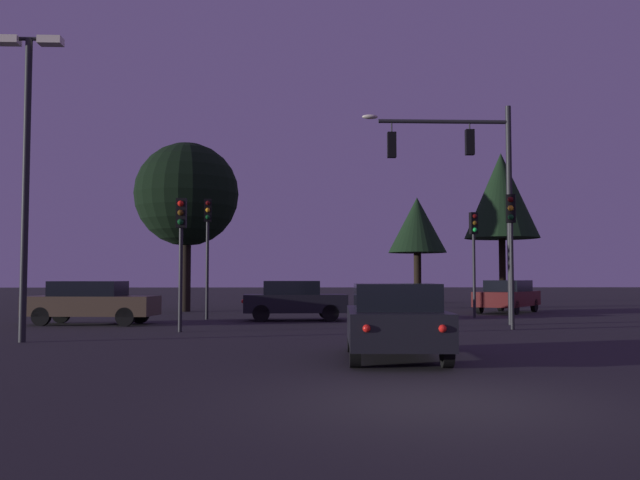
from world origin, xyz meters
TOP-DOWN VIEW (x-y plane):
  - ground_plane at (0.00, 24.50)m, footprint 168.00×168.00m
  - traffic_signal_mast_arm at (4.26, 14.64)m, footprint 5.29×0.37m
  - traffic_light_corner_left at (4.96, 12.49)m, footprint 0.36×0.39m
  - traffic_light_corner_right at (-5.41, 11.86)m, footprint 0.30×0.35m
  - traffic_light_median at (5.44, 18.89)m, footprint 0.34×0.37m
  - traffic_light_far_side at (-5.40, 18.03)m, footprint 0.33×0.37m
  - car_nearside_lane at (0.08, 4.75)m, footprint 2.11×4.12m
  - car_crossing_left at (-1.98, 17.29)m, footprint 4.04×1.96m
  - car_crossing_right at (-9.08, 15.29)m, footprint 4.62×2.17m
  - car_far_lane at (8.04, 22.78)m, footprint 4.12×4.76m
  - parking_lot_lamp_post at (-8.87, 8.72)m, footprint 1.70×0.36m
  - tree_behind_sign at (-7.25, 24.47)m, footprint 5.06×5.06m
  - tree_left_far at (6.13, 35.75)m, footprint 3.85×3.85m
  - tree_center_horizon at (9.30, 27.64)m, footprint 4.02×4.02m

SIDE VIEW (x-z plane):
  - ground_plane at x=0.00m, z-range 0.00..0.00m
  - car_crossing_left at x=-1.98m, z-range 0.03..1.55m
  - car_nearside_lane at x=0.08m, z-range 0.03..1.55m
  - car_crossing_right at x=-9.08m, z-range 0.04..1.56m
  - car_far_lane at x=8.04m, z-range 0.04..1.56m
  - traffic_light_corner_right at x=-5.41m, z-range 0.86..4.92m
  - traffic_light_corner_left at x=4.96m, z-range 0.90..5.19m
  - traffic_light_median at x=5.44m, z-range 0.91..5.25m
  - traffic_light_far_side at x=-5.40m, z-range 0.97..5.72m
  - parking_lot_lamp_post at x=-8.87m, z-range 1.07..8.97m
  - tree_left_far at x=6.13m, z-range 1.60..8.56m
  - traffic_signal_mast_arm at x=4.26m, z-range 1.35..9.07m
  - tree_behind_sign at x=-7.25m, z-range 1.57..9.83m
  - tree_center_horizon at x=9.30m, z-range 1.86..10.33m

